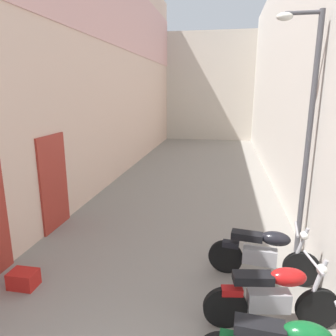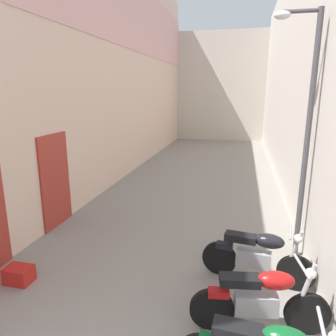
# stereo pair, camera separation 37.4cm
# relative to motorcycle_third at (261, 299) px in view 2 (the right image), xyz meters

# --- Properties ---
(ground_plane) EXTENTS (35.91, 35.91, 0.00)m
(ground_plane) POSITION_rel_motorcycle_third_xyz_m (-1.83, 4.84, -0.50)
(ground_plane) COLOR gray
(building_left) EXTENTS (0.45, 19.91, 8.33)m
(building_left) POSITION_rel_motorcycle_third_xyz_m (-4.79, 6.80, 3.70)
(building_left) COLOR beige
(building_left) RESTS_ON ground
(building_right) EXTENTS (0.45, 19.91, 7.32)m
(building_right) POSITION_rel_motorcycle_third_xyz_m (1.14, 6.84, 3.16)
(building_right) COLOR beige
(building_right) RESTS_ON ground
(building_far_end) EXTENTS (8.53, 2.00, 6.77)m
(building_far_end) POSITION_rel_motorcycle_third_xyz_m (-1.83, 17.80, 2.88)
(building_far_end) COLOR beige
(building_far_end) RESTS_ON ground
(motorcycle_third) EXTENTS (1.84, 0.58, 1.04)m
(motorcycle_third) POSITION_rel_motorcycle_third_xyz_m (0.00, 0.00, 0.00)
(motorcycle_third) COLOR black
(motorcycle_third) RESTS_ON ground
(motorcycle_fourth) EXTENTS (1.84, 0.58, 1.04)m
(motorcycle_fourth) POSITION_rel_motorcycle_third_xyz_m (0.00, 1.16, 0.00)
(motorcycle_fourth) COLOR black
(motorcycle_fourth) RESTS_ON ground
(plastic_crate) EXTENTS (0.44, 0.32, 0.28)m
(plastic_crate) POSITION_rel_motorcycle_third_xyz_m (-3.90, 0.21, -0.36)
(plastic_crate) COLOR red
(plastic_crate) RESTS_ON ground
(street_lamp) EXTENTS (0.79, 0.18, 4.49)m
(street_lamp) POSITION_rel_motorcycle_third_xyz_m (0.70, 2.25, 2.14)
(street_lamp) COLOR #47474C
(street_lamp) RESTS_ON ground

